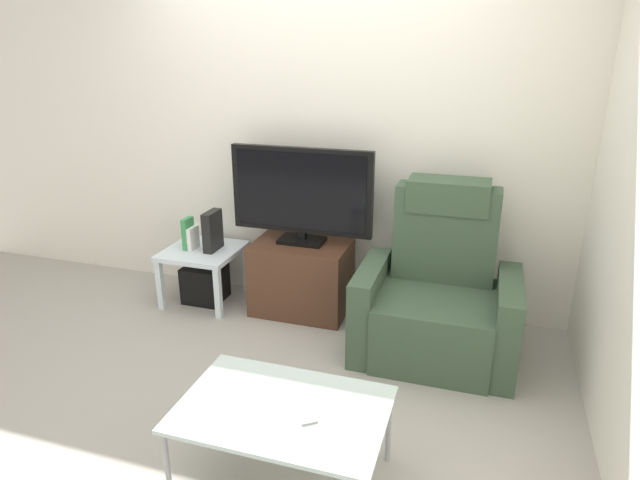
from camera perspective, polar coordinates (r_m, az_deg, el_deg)
The scene contains 12 objects.
ground_plane at distance 3.41m, azimuth -6.55°, elevation -13.51°, with size 6.40×6.40×0.00m, color #9E998E.
wall_back at distance 3.94m, azimuth -0.55°, elevation 11.62°, with size 6.40×0.06×2.60m, color silver.
tv_stand at distance 3.97m, azimuth -1.98°, elevation -3.92°, with size 0.69×0.46×0.53m.
television at distance 3.77m, azimuth -2.00°, elevation 4.91°, with size 1.02×0.20×0.68m.
recliner_armchair at distance 3.50m, azimuth 12.32°, elevation -5.91°, with size 0.98×0.78×1.08m.
side_table at distance 4.19m, azimuth -12.22°, elevation -1.74°, with size 0.54×0.54×0.42m.
subwoofer_box at distance 4.27m, azimuth -12.01°, elevation -4.42°, with size 0.28×0.28×0.28m, color black.
book_leftmost at distance 4.16m, azimuth -13.74°, elevation 0.68°, with size 0.04×0.12×0.24m, color #388C4C.
book_middle at distance 4.15m, azimuth -13.23°, elevation 0.19°, with size 0.03×0.13×0.17m, color white.
game_console at distance 4.08m, azimuth -11.27°, elevation 0.95°, with size 0.07×0.20×0.30m, color black.
coffee_table at distance 2.45m, azimuth -3.94°, elevation -17.64°, with size 0.90×0.60×0.40m.
cell_phone at distance 2.40m, azimuth -1.63°, elevation -17.72°, with size 0.07×0.15×0.01m, color #B7B7BC.
Camera 1 is at (1.21, -2.58, 1.87)m, focal length 30.34 mm.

